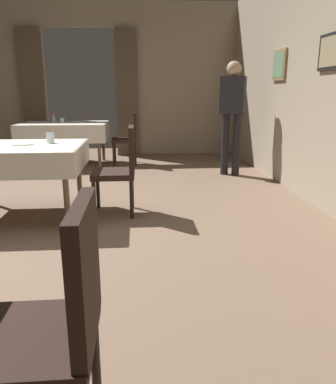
{
  "coord_description": "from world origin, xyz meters",
  "views": [
    {
      "loc": [
        1.11,
        -3.73,
        1.27
      ],
      "look_at": [
        1.44,
        0.25,
        0.19
      ],
      "focal_mm": 34.73,
      "sensor_mm": 36.0,
      "label": 1
    }
  ],
  "objects_px": {
    "chair_near_right": "(53,320)",
    "plate_far_b": "(75,121)",
    "plate_mid_a": "(22,144)",
    "dining_table_mid": "(23,154)",
    "flower_vase_far": "(53,117)",
    "dining_table_far": "(64,128)",
    "glass_mid_b": "(50,138)",
    "chair_mid_right": "(121,166)",
    "person_waiter_by_doorway": "(232,109)",
    "chair_far_right": "(129,136)",
    "glass_far_c": "(62,120)"
  },
  "relations": [
    {
      "from": "plate_mid_a",
      "to": "plate_far_b",
      "type": "height_order",
      "value": "same"
    },
    {
      "from": "dining_table_far",
      "to": "plate_mid_a",
      "type": "height_order",
      "value": "plate_mid_a"
    },
    {
      "from": "dining_table_far",
      "to": "plate_far_b",
      "type": "distance_m",
      "value": 0.31
    },
    {
      "from": "dining_table_mid",
      "to": "chair_near_right",
      "type": "bearing_deg",
      "value": -72.48
    },
    {
      "from": "flower_vase_far",
      "to": "plate_far_b",
      "type": "xyz_separation_m",
      "value": [
        0.38,
        0.03,
        -0.08
      ]
    },
    {
      "from": "chair_near_right",
      "to": "plate_far_b",
      "type": "relative_size",
      "value": 4.31
    },
    {
      "from": "chair_mid_right",
      "to": "plate_far_b",
      "type": "distance_m",
      "value": 3.29
    },
    {
      "from": "dining_table_far",
      "to": "plate_mid_a",
      "type": "xyz_separation_m",
      "value": [
        0.11,
        -2.87,
        0.1
      ]
    },
    {
      "from": "glass_mid_b",
      "to": "flower_vase_far",
      "type": "bearing_deg",
      "value": 101.2
    },
    {
      "from": "person_waiter_by_doorway",
      "to": "chair_near_right",
      "type": "bearing_deg",
      "value": -111.1
    },
    {
      "from": "person_waiter_by_doorway",
      "to": "chair_far_right",
      "type": "bearing_deg",
      "value": 146.97
    },
    {
      "from": "chair_mid_right",
      "to": "plate_far_b",
      "type": "xyz_separation_m",
      "value": [
        -0.95,
        3.14,
        0.24
      ]
    },
    {
      "from": "chair_near_right",
      "to": "plate_mid_a",
      "type": "bearing_deg",
      "value": 107.52
    },
    {
      "from": "glass_mid_b",
      "to": "person_waiter_by_doorway",
      "type": "distance_m",
      "value": 2.93
    },
    {
      "from": "dining_table_mid",
      "to": "plate_mid_a",
      "type": "xyz_separation_m",
      "value": [
        -0.01,
        0.05,
        0.1
      ]
    },
    {
      "from": "plate_far_b",
      "to": "glass_far_c",
      "type": "xyz_separation_m",
      "value": [
        -0.19,
        -0.23,
        0.04
      ]
    },
    {
      "from": "glass_mid_b",
      "to": "glass_far_c",
      "type": "distance_m",
      "value": 2.82
    },
    {
      "from": "chair_far_right",
      "to": "glass_mid_b",
      "type": "height_order",
      "value": "chair_far_right"
    },
    {
      "from": "chair_near_right",
      "to": "glass_far_c",
      "type": "distance_m",
      "value": 5.74
    },
    {
      "from": "dining_table_far",
      "to": "flower_vase_far",
      "type": "relative_size",
      "value": 9.01
    },
    {
      "from": "chair_mid_right",
      "to": "plate_mid_a",
      "type": "distance_m",
      "value": 1.03
    },
    {
      "from": "dining_table_mid",
      "to": "person_waiter_by_doorway",
      "type": "relative_size",
      "value": 0.7
    },
    {
      "from": "dining_table_mid",
      "to": "plate_mid_a",
      "type": "distance_m",
      "value": 0.11
    },
    {
      "from": "dining_table_far",
      "to": "flower_vase_far",
      "type": "distance_m",
      "value": 0.36
    },
    {
      "from": "chair_mid_right",
      "to": "plate_far_b",
      "type": "bearing_deg",
      "value": 106.74
    },
    {
      "from": "dining_table_mid",
      "to": "dining_table_far",
      "type": "xyz_separation_m",
      "value": [
        -0.12,
        2.91,
        -0.0
      ]
    },
    {
      "from": "plate_mid_a",
      "to": "glass_far_c",
      "type": "bearing_deg",
      "value": 92.72
    },
    {
      "from": "dining_table_mid",
      "to": "chair_near_right",
      "type": "distance_m",
      "value": 2.86
    },
    {
      "from": "dining_table_mid",
      "to": "chair_far_right",
      "type": "xyz_separation_m",
      "value": [
        1.01,
        2.88,
        -0.14
      ]
    },
    {
      "from": "flower_vase_far",
      "to": "plate_far_b",
      "type": "relative_size",
      "value": 0.78
    },
    {
      "from": "chair_far_right",
      "to": "flower_vase_far",
      "type": "bearing_deg",
      "value": 169.75
    },
    {
      "from": "dining_table_mid",
      "to": "flower_vase_far",
      "type": "relative_size",
      "value": 7.14
    },
    {
      "from": "chair_near_right",
      "to": "plate_far_b",
      "type": "distance_m",
      "value": 5.94
    },
    {
      "from": "flower_vase_far",
      "to": "chair_far_right",
      "type": "bearing_deg",
      "value": -10.25
    },
    {
      "from": "glass_mid_b",
      "to": "glass_far_c",
      "type": "bearing_deg",
      "value": 98.21
    },
    {
      "from": "chair_mid_right",
      "to": "flower_vase_far",
      "type": "relative_size",
      "value": 5.55
    },
    {
      "from": "chair_far_right",
      "to": "plate_far_b",
      "type": "distance_m",
      "value": 1.04
    },
    {
      "from": "glass_mid_b",
      "to": "flower_vase_far",
      "type": "relative_size",
      "value": 0.66
    },
    {
      "from": "flower_vase_far",
      "to": "person_waiter_by_doorway",
      "type": "distance_m",
      "value": 3.23
    },
    {
      "from": "plate_mid_a",
      "to": "plate_far_b",
      "type": "bearing_deg",
      "value": 89.07
    },
    {
      "from": "flower_vase_far",
      "to": "dining_table_far",
      "type": "bearing_deg",
      "value": -44.79
    },
    {
      "from": "flower_vase_far",
      "to": "glass_mid_b",
      "type": "bearing_deg",
      "value": -78.8
    },
    {
      "from": "dining_table_far",
      "to": "plate_mid_a",
      "type": "distance_m",
      "value": 2.87
    },
    {
      "from": "glass_mid_b",
      "to": "plate_far_b",
      "type": "bearing_deg",
      "value": 94.07
    },
    {
      "from": "chair_far_right",
      "to": "plate_far_b",
      "type": "xyz_separation_m",
      "value": [
        -0.98,
        0.27,
        0.24
      ]
    },
    {
      "from": "dining_table_mid",
      "to": "flower_vase_far",
      "type": "bearing_deg",
      "value": 96.22
    },
    {
      "from": "dining_table_far",
      "to": "glass_far_c",
      "type": "distance_m",
      "value": 0.14
    },
    {
      "from": "glass_far_c",
      "to": "person_waiter_by_doorway",
      "type": "height_order",
      "value": "person_waiter_by_doorway"
    },
    {
      "from": "chair_mid_right",
      "to": "chair_far_right",
      "type": "xyz_separation_m",
      "value": [
        0.03,
        2.87,
        0.0
      ]
    },
    {
      "from": "chair_near_right",
      "to": "flower_vase_far",
      "type": "distance_m",
      "value": 5.98
    }
  ]
}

